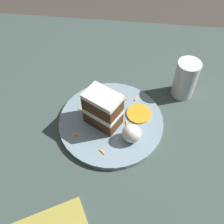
{
  "coord_description": "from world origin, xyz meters",
  "views": [
    {
      "loc": [
        0.0,
        0.41,
        0.62
      ],
      "look_at": [
        0.05,
        -0.01,
        0.08
      ],
      "focal_mm": 42.0,
      "sensor_mm": 36.0,
      "label": 1
    }
  ],
  "objects_px": {
    "cake_slice": "(104,109)",
    "cream_dollop": "(133,133)",
    "drinking_glass": "(186,81)",
    "plate": "(112,122)",
    "orange_garnish": "(140,114)"
  },
  "relations": [
    {
      "from": "cake_slice",
      "to": "drinking_glass",
      "type": "height_order",
      "value": "cake_slice"
    },
    {
      "from": "plate",
      "to": "cream_dollop",
      "type": "distance_m",
      "value": 0.09
    },
    {
      "from": "cake_slice",
      "to": "orange_garnish",
      "type": "xyz_separation_m",
      "value": [
        -0.09,
        -0.04,
        -0.05
      ]
    },
    {
      "from": "plate",
      "to": "drinking_glass",
      "type": "bearing_deg",
      "value": -145.08
    },
    {
      "from": "cream_dollop",
      "to": "drinking_glass",
      "type": "xyz_separation_m",
      "value": [
        -0.14,
        -0.19,
        0.01
      ]
    },
    {
      "from": "plate",
      "to": "orange_garnish",
      "type": "xyz_separation_m",
      "value": [
        -0.07,
        -0.03,
        0.01
      ]
    },
    {
      "from": "cake_slice",
      "to": "orange_garnish",
      "type": "bearing_deg",
      "value": -40.57
    },
    {
      "from": "drinking_glass",
      "to": "cream_dollop",
      "type": "bearing_deg",
      "value": 53.86
    },
    {
      "from": "plate",
      "to": "orange_garnish",
      "type": "bearing_deg",
      "value": -157.96
    },
    {
      "from": "plate",
      "to": "orange_garnish",
      "type": "relative_size",
      "value": 4.19
    },
    {
      "from": "cake_slice",
      "to": "cream_dollop",
      "type": "bearing_deg",
      "value": -92.48
    },
    {
      "from": "orange_garnish",
      "to": "cake_slice",
      "type": "bearing_deg",
      "value": 20.96
    },
    {
      "from": "cream_dollop",
      "to": "orange_garnish",
      "type": "bearing_deg",
      "value": -100.64
    },
    {
      "from": "plate",
      "to": "drinking_glass",
      "type": "distance_m",
      "value": 0.25
    },
    {
      "from": "plate",
      "to": "drinking_glass",
      "type": "relative_size",
      "value": 2.41
    }
  ]
}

